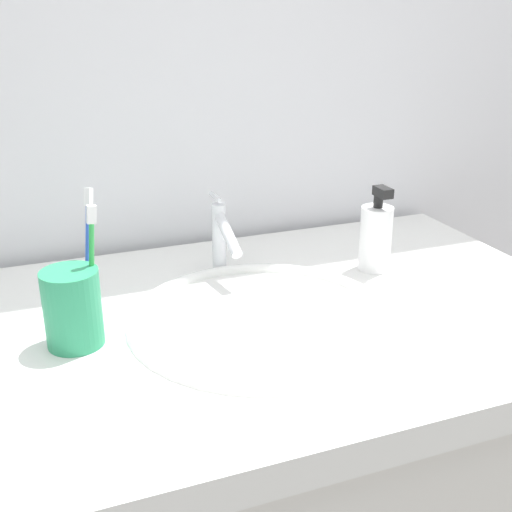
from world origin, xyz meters
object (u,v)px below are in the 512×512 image
object	(u,v)px
faucet	(222,235)
toothbrush_cup	(73,308)
toothbrush_green	(92,263)
toothbrush_blue	(88,252)
soap_dispenser	(376,237)

from	to	relation	value
faucet	toothbrush_cup	xyz separation A→B (m)	(-0.26, -0.17, -0.01)
faucet	toothbrush_green	size ratio (longest dim) A/B	0.75
faucet	toothbrush_cup	distance (m)	0.31
toothbrush_blue	soap_dispenser	xyz separation A→B (m)	(0.48, 0.05, -0.06)
toothbrush_cup	toothbrush_blue	bearing A→B (deg)	49.90
toothbrush_green	soap_dispenser	size ratio (longest dim) A/B	1.22
faucet	toothbrush_blue	world-z (taller)	toothbrush_blue
faucet	toothbrush_blue	xyz separation A→B (m)	(-0.23, -0.13, 0.05)
toothbrush_cup	faucet	bearing A→B (deg)	32.17
toothbrush_cup	toothbrush_blue	size ratio (longest dim) A/B	0.54
toothbrush_blue	toothbrush_cup	bearing A→B (deg)	-130.10
toothbrush_green	toothbrush_blue	bearing A→B (deg)	91.56
toothbrush_blue	soap_dispenser	distance (m)	0.49
toothbrush_green	soap_dispenser	world-z (taller)	toothbrush_green
toothbrush_blue	toothbrush_green	distance (m)	0.03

